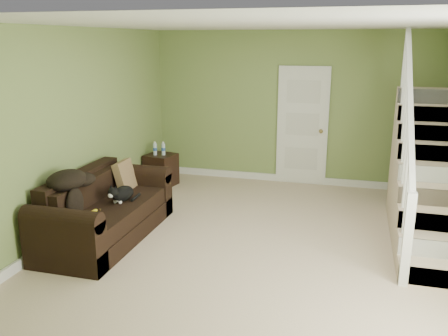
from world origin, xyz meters
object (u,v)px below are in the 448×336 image
Objects in this scene: sofa at (104,213)px; banana at (93,212)px; cat at (122,194)px; side_table at (161,169)px.

banana is at bearing -77.58° from sofa.
banana is at bearing -91.33° from cat.
cat is at bearing -79.90° from side_table.
cat is at bearing 78.12° from banana.
cat reaches higher than banana.
cat is (0.20, 0.12, 0.23)m from sofa.
side_table is 4.17× the size of banana.
side_table reaches higher than banana.
side_table is 2.19m from cat.
banana is (0.27, -2.65, 0.20)m from side_table.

